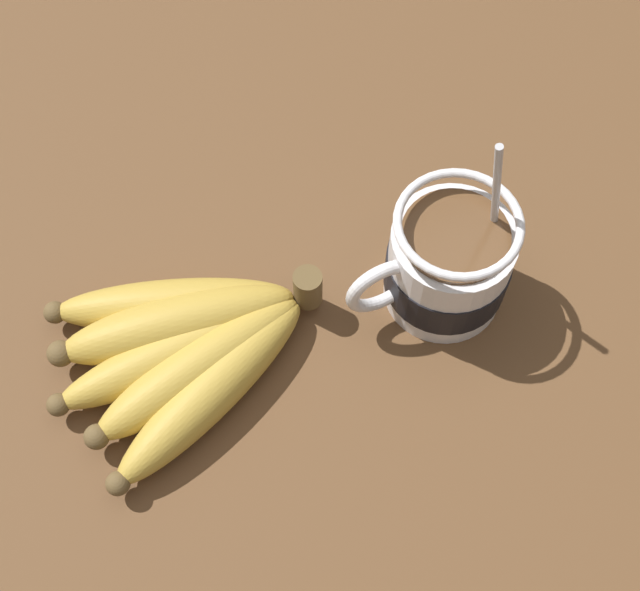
# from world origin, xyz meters

# --- Properties ---
(table) EXTENTS (1.34, 1.34, 0.03)m
(table) POSITION_xyz_m (0.00, 0.00, 0.01)
(table) COLOR brown
(table) RESTS_ON ground
(coffee_mug) EXTENTS (0.12, 0.08, 0.16)m
(coffee_mug) POSITION_xyz_m (-0.02, 0.00, 0.07)
(coffee_mug) COLOR silver
(coffee_mug) RESTS_ON table
(banana_bunch) EXTENTS (0.20, 0.16, 0.04)m
(banana_bunch) POSITION_xyz_m (0.16, -0.02, 0.04)
(banana_bunch) COLOR brown
(banana_bunch) RESTS_ON table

